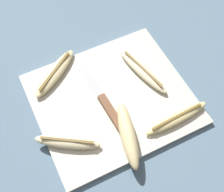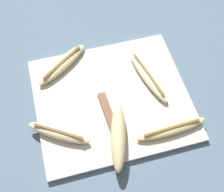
{
  "view_description": "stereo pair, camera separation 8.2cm",
  "coord_description": "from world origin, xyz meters",
  "px_view_note": "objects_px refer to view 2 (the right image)",
  "views": [
    {
      "loc": [
        -0.19,
        -0.38,
        0.73
      ],
      "look_at": [
        0.0,
        0.0,
        0.02
      ],
      "focal_mm": 50.0,
      "sensor_mm": 36.0,
      "label": 1
    },
    {
      "loc": [
        -0.11,
        -0.41,
        0.73
      ],
      "look_at": [
        0.0,
        0.0,
        0.02
      ],
      "focal_mm": 50.0,
      "sensor_mm": 36.0,
      "label": 2
    }
  ],
  "objects_px": {
    "banana_ripe_center": "(62,64)",
    "knife": "(106,107)",
    "banana_mellow_near": "(118,137)",
    "banana_bright_far": "(148,76)",
    "banana_cream_curved": "(59,133)",
    "banana_golden_short": "(171,129)"
  },
  "relations": [
    {
      "from": "banana_cream_curved",
      "to": "banana_bright_far",
      "type": "height_order",
      "value": "banana_cream_curved"
    },
    {
      "from": "banana_ripe_center",
      "to": "banana_cream_curved",
      "type": "bearing_deg",
      "value": -102.57
    },
    {
      "from": "banana_bright_far",
      "to": "banana_mellow_near",
      "type": "bearing_deg",
      "value": -129.52
    },
    {
      "from": "banana_mellow_near",
      "to": "banana_cream_curved",
      "type": "bearing_deg",
      "value": 159.63
    },
    {
      "from": "banana_cream_curved",
      "to": "banana_golden_short",
      "type": "bearing_deg",
      "value": -12.59
    },
    {
      "from": "banana_ripe_center",
      "to": "banana_bright_far",
      "type": "bearing_deg",
      "value": -24.56
    },
    {
      "from": "banana_bright_far",
      "to": "banana_golden_short",
      "type": "height_order",
      "value": "banana_bright_far"
    },
    {
      "from": "banana_cream_curved",
      "to": "banana_mellow_near",
      "type": "xyz_separation_m",
      "value": [
        0.14,
        -0.05,
        0.01
      ]
    },
    {
      "from": "knife",
      "to": "banana_ripe_center",
      "type": "height_order",
      "value": "banana_ripe_center"
    },
    {
      "from": "banana_golden_short",
      "to": "banana_bright_far",
      "type": "bearing_deg",
      "value": 92.21
    },
    {
      "from": "banana_golden_short",
      "to": "banana_ripe_center",
      "type": "bearing_deg",
      "value": 130.48
    },
    {
      "from": "banana_mellow_near",
      "to": "banana_bright_far",
      "type": "height_order",
      "value": "banana_mellow_near"
    },
    {
      "from": "banana_mellow_near",
      "to": "banana_bright_far",
      "type": "relative_size",
      "value": 0.96
    },
    {
      "from": "banana_ripe_center",
      "to": "knife",
      "type": "bearing_deg",
      "value": -62.59
    },
    {
      "from": "knife",
      "to": "banana_mellow_near",
      "type": "height_order",
      "value": "banana_mellow_near"
    },
    {
      "from": "banana_cream_curved",
      "to": "banana_bright_far",
      "type": "distance_m",
      "value": 0.29
    },
    {
      "from": "banana_bright_far",
      "to": "banana_ripe_center",
      "type": "distance_m",
      "value": 0.24
    },
    {
      "from": "knife",
      "to": "banana_ripe_center",
      "type": "distance_m",
      "value": 0.18
    },
    {
      "from": "knife",
      "to": "banana_bright_far",
      "type": "height_order",
      "value": "banana_bright_far"
    },
    {
      "from": "knife",
      "to": "banana_cream_curved",
      "type": "bearing_deg",
      "value": -165.36
    },
    {
      "from": "knife",
      "to": "banana_golden_short",
      "type": "height_order",
      "value": "banana_golden_short"
    },
    {
      "from": "banana_mellow_near",
      "to": "banana_golden_short",
      "type": "distance_m",
      "value": 0.14
    }
  ]
}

